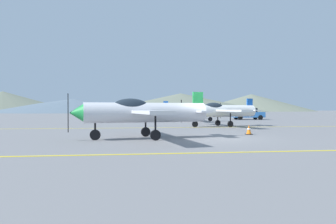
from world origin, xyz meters
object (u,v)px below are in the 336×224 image
Objects in this scene: airplane_mid at (219,111)px; traffic_cone_front at (249,130)px; airplane_near at (142,112)px; car_sedan at (248,114)px; airplane_far at (192,110)px; airplane_back at (179,110)px.

traffic_cone_front is at bearing -94.03° from airplane_mid.
airplane_near is 13.80× the size of traffic_cone_front.
airplane_mid is at bearing -120.36° from car_sedan.
airplane_far is (-0.32, 10.26, 0.00)m from airplane_mid.
airplane_back is (0.18, 10.85, 0.00)m from airplane_far.
airplane_far and airplane_back have the same top height.
airplane_back is (-0.14, 21.11, 0.00)m from airplane_mid.
airplane_mid and airplane_back have the same top height.
airplane_back is 13.83× the size of traffic_cone_front.
airplane_far is 1.87× the size of car_sedan.
airplane_mid reaches higher than traffic_cone_front.
airplane_mid is at bearing 85.97° from traffic_cone_front.
airplane_mid is (6.90, 9.23, 0.00)m from airplane_near.
traffic_cone_front is (-0.54, -7.67, -1.08)m from airplane_mid.
airplane_far reaches higher than traffic_cone_front.
airplane_mid is at bearing -88.21° from airplane_far.
traffic_cone_front is (-0.40, -28.78, -1.08)m from airplane_back.
car_sedan is at bearing -36.91° from airplane_back.
airplane_near is 1.00× the size of airplane_far.
airplane_mid is 10.27m from airplane_far.
airplane_far reaches higher than car_sedan.
airplane_near is at bearing -102.57° from airplane_back.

